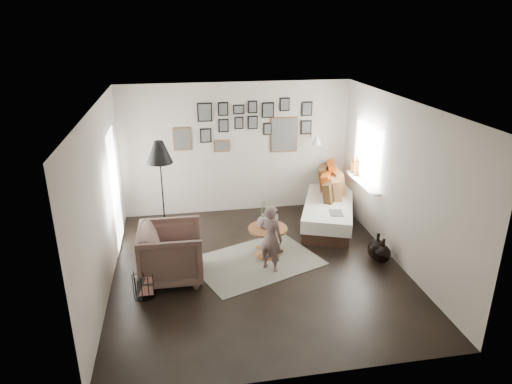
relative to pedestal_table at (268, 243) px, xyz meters
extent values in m
plane|color=black|center=(-0.23, -0.38, -0.23)|extent=(4.80, 4.80, 0.00)
plane|color=#AFA699|center=(-0.23, 2.02, 1.07)|extent=(4.50, 0.00, 4.50)
plane|color=#AFA699|center=(-0.23, -2.78, 1.07)|extent=(4.50, 0.00, 4.50)
plane|color=#AFA699|center=(-2.48, -0.38, 1.07)|extent=(0.00, 4.80, 4.80)
plane|color=#AFA699|center=(2.02, -0.38, 1.07)|extent=(0.00, 4.80, 4.80)
plane|color=white|center=(-0.23, -0.38, 2.37)|extent=(4.80, 4.80, 0.00)
plane|color=white|center=(-2.46, 0.82, 0.82)|extent=(0.00, 2.14, 2.14)
plane|color=white|center=(-2.46, 0.82, 0.82)|extent=(0.00, 1.88, 1.88)
plane|color=white|center=(-2.46, 0.82, 0.82)|extent=(0.00, 1.93, 1.93)
plane|color=white|center=(2.01, 0.82, 1.22)|extent=(0.00, 1.30, 1.30)
plane|color=white|center=(2.01, 0.82, 1.22)|extent=(0.00, 1.14, 1.14)
cube|color=white|center=(1.95, 0.82, 0.65)|extent=(0.15, 1.32, 0.04)
cylinder|color=#8C4C14|center=(1.95, 1.17, 0.81)|extent=(0.10, 0.10, 0.28)
cylinder|color=#8C4C14|center=(1.95, 1.34, 0.78)|extent=(0.08, 0.08, 0.22)
cube|color=brown|center=(-1.28, 2.00, 1.32)|extent=(0.35, 0.03, 0.45)
cube|color=black|center=(-1.28, 1.99, 1.32)|extent=(0.30, 0.01, 0.40)
cube|color=black|center=(-0.83, 2.00, 1.82)|extent=(0.28, 0.03, 0.36)
cube|color=black|center=(-0.83, 1.99, 1.82)|extent=(0.23, 0.01, 0.31)
cube|color=black|center=(-0.83, 2.00, 1.37)|extent=(0.22, 0.03, 0.28)
cube|color=black|center=(-0.83, 1.99, 1.37)|extent=(0.17, 0.01, 0.23)
cube|color=black|center=(-0.48, 2.00, 1.87)|extent=(0.20, 0.03, 0.26)
cube|color=black|center=(-0.48, 1.99, 1.87)|extent=(0.15, 0.01, 0.21)
cube|color=black|center=(-0.48, 2.00, 1.55)|extent=(0.20, 0.03, 0.26)
cube|color=black|center=(-0.48, 1.99, 1.55)|extent=(0.15, 0.01, 0.21)
cube|color=black|center=(-0.18, 2.00, 1.85)|extent=(0.22, 0.03, 0.18)
cube|color=black|center=(-0.18, 1.99, 1.85)|extent=(0.17, 0.01, 0.13)
cube|color=black|center=(-0.18, 2.00, 1.59)|extent=(0.18, 0.03, 0.24)
cube|color=black|center=(-0.18, 1.99, 1.59)|extent=(0.13, 0.01, 0.19)
cube|color=black|center=(0.09, 2.00, 1.89)|extent=(0.18, 0.03, 0.24)
cube|color=black|center=(0.09, 1.99, 1.89)|extent=(0.13, 0.01, 0.19)
cube|color=black|center=(0.09, 2.00, 1.59)|extent=(0.20, 0.03, 0.26)
cube|color=black|center=(0.09, 1.99, 1.59)|extent=(0.15, 0.01, 0.21)
cube|color=black|center=(0.39, 2.00, 1.82)|extent=(0.24, 0.03, 0.30)
cube|color=black|center=(0.39, 1.99, 1.82)|extent=(0.19, 0.01, 0.25)
cube|color=black|center=(0.39, 2.00, 1.45)|extent=(0.18, 0.03, 0.24)
cube|color=black|center=(0.39, 1.99, 1.45)|extent=(0.13, 0.01, 0.19)
cube|color=brown|center=(0.72, 2.00, 1.32)|extent=(0.55, 0.03, 0.70)
cube|color=black|center=(0.72, 1.99, 1.32)|extent=(0.50, 0.01, 0.65)
cube|color=black|center=(0.72, 2.00, 1.92)|extent=(0.20, 0.03, 0.26)
cube|color=black|center=(0.72, 1.99, 1.92)|extent=(0.15, 0.01, 0.21)
cube|color=black|center=(1.17, 2.00, 1.82)|extent=(0.22, 0.03, 0.28)
cube|color=black|center=(1.17, 1.99, 1.82)|extent=(0.17, 0.01, 0.23)
cube|color=black|center=(1.17, 2.00, 1.45)|extent=(0.22, 0.03, 0.28)
cube|color=black|center=(1.17, 1.99, 1.45)|extent=(0.17, 0.01, 0.23)
cube|color=brown|center=(-0.53, 2.00, 1.15)|extent=(0.30, 0.03, 0.24)
cube|color=black|center=(-0.53, 1.99, 1.15)|extent=(0.25, 0.01, 0.19)
cube|color=white|center=(1.32, 1.99, 1.27)|extent=(0.06, 0.04, 0.10)
cylinder|color=white|center=(1.32, 1.87, 1.29)|extent=(0.02, 0.24, 0.02)
cone|color=white|center=(1.32, 1.74, 1.23)|extent=(0.18, 0.18, 0.14)
cube|color=beige|center=(-0.23, -0.20, -0.23)|extent=(2.31, 1.98, 0.01)
cone|color=brown|center=(0.00, 0.00, -0.19)|extent=(0.48, 0.48, 0.09)
cylinder|color=brown|center=(0.00, 0.00, 0.02)|extent=(0.10, 0.10, 0.37)
cylinder|color=brown|center=(0.00, 0.00, 0.25)|extent=(0.64, 0.64, 0.04)
ellipsoid|color=black|center=(-0.08, 0.02, 0.37)|extent=(0.18, 0.18, 0.20)
cylinder|color=black|center=(-0.08, 0.02, 0.49)|extent=(0.06, 0.06, 0.04)
cylinder|color=black|center=(0.11, 0.00, 0.28)|extent=(0.11, 0.11, 0.02)
cube|color=black|center=(1.39, 1.02, -0.12)|extent=(1.46, 2.11, 0.22)
cube|color=silver|center=(1.39, 1.02, 0.10)|extent=(1.54, 2.18, 0.25)
cube|color=#A53809|center=(1.41, 1.82, 0.48)|extent=(0.36, 0.61, 0.57)
cube|color=#3B2512|center=(1.27, 1.72, 0.45)|extent=(0.43, 0.56, 0.51)
cube|color=brown|center=(1.54, 1.55, 0.44)|extent=(0.25, 0.50, 0.49)
cube|color=#A53809|center=(1.33, 1.41, 0.43)|extent=(0.40, 0.52, 0.47)
cube|color=brown|center=(1.49, 1.23, 0.41)|extent=(0.28, 0.46, 0.43)
cube|color=#3B2512|center=(1.39, 1.07, 0.40)|extent=(0.41, 0.45, 0.41)
cube|color=black|center=(1.34, 0.47, 0.23)|extent=(0.28, 0.34, 0.02)
imported|color=brown|center=(-1.56, -0.45, 0.19)|extent=(0.96, 0.93, 0.86)
cube|color=white|center=(-1.53, -0.40, 0.25)|extent=(0.41, 0.42, 0.18)
cylinder|color=black|center=(-1.68, 0.76, -0.22)|extent=(0.29, 0.29, 0.03)
cylinder|color=black|center=(-1.68, 0.76, 0.59)|extent=(0.02, 0.02, 1.64)
cone|color=black|center=(-1.68, 0.76, 1.43)|extent=(0.43, 0.43, 0.37)
cube|color=black|center=(-1.97, -0.86, -0.07)|extent=(0.22, 0.18, 0.28)
cube|color=white|center=(-1.94, -0.88, -0.07)|extent=(0.20, 0.07, 0.28)
ellipsoid|color=black|center=(1.73, -0.46, -0.05)|extent=(0.31, 0.31, 0.36)
cylinder|color=black|center=(1.73, -0.46, 0.18)|extent=(0.05, 0.05, 0.11)
ellipsoid|color=black|center=(1.77, -0.58, -0.08)|extent=(0.27, 0.27, 0.32)
cylinder|color=black|center=(1.77, -0.58, 0.14)|extent=(0.05, 0.05, 0.11)
imported|color=#6E5756|center=(-0.05, -0.46, 0.32)|extent=(0.47, 0.46, 1.10)
camera|label=1|loc=(-1.38, -6.62, 3.49)|focal=32.00mm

